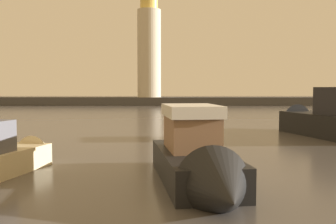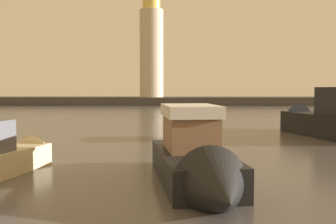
{
  "view_description": "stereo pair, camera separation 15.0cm",
  "coord_description": "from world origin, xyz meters",
  "px_view_note": "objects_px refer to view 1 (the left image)",
  "views": [
    {
      "loc": [
        -0.43,
        -0.61,
        3.12
      ],
      "look_at": [
        -0.3,
        14.54,
        2.15
      ],
      "focal_mm": 40.87,
      "sensor_mm": 36.0,
      "label": 1
    },
    {
      "loc": [
        -0.28,
        -0.61,
        3.12
      ],
      "look_at": [
        -0.3,
        14.54,
        2.15
      ],
      "focal_mm": 40.87,
      "sensor_mm": 36.0,
      "label": 2
    }
  ],
  "objects_px": {
    "lighthouse": "(149,47)",
    "motorboat_3": "(317,120)",
    "motorboat_0": "(200,162)",
    "motorboat_1": "(7,156)"
  },
  "relations": [
    {
      "from": "motorboat_0",
      "to": "motorboat_1",
      "type": "distance_m",
      "value": 7.2
    },
    {
      "from": "motorboat_1",
      "to": "lighthouse",
      "type": "bearing_deg",
      "value": 86.81
    },
    {
      "from": "motorboat_1",
      "to": "motorboat_0",
      "type": "bearing_deg",
      "value": -17.66
    },
    {
      "from": "lighthouse",
      "to": "motorboat_1",
      "type": "relative_size",
      "value": 3.12
    },
    {
      "from": "motorboat_0",
      "to": "motorboat_3",
      "type": "xyz_separation_m",
      "value": [
        8.95,
        13.32,
        0.17
      ]
    },
    {
      "from": "lighthouse",
      "to": "motorboat_3",
      "type": "height_order",
      "value": "lighthouse"
    },
    {
      "from": "motorboat_0",
      "to": "lighthouse",
      "type": "bearing_deg",
      "value": 93.92
    },
    {
      "from": "motorboat_0",
      "to": "motorboat_1",
      "type": "height_order",
      "value": "motorboat_0"
    },
    {
      "from": "motorboat_0",
      "to": "motorboat_3",
      "type": "relative_size",
      "value": 0.83
    },
    {
      "from": "motorboat_0",
      "to": "motorboat_1",
      "type": "xyz_separation_m",
      "value": [
        -6.85,
        2.18,
        -0.18
      ]
    }
  ]
}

